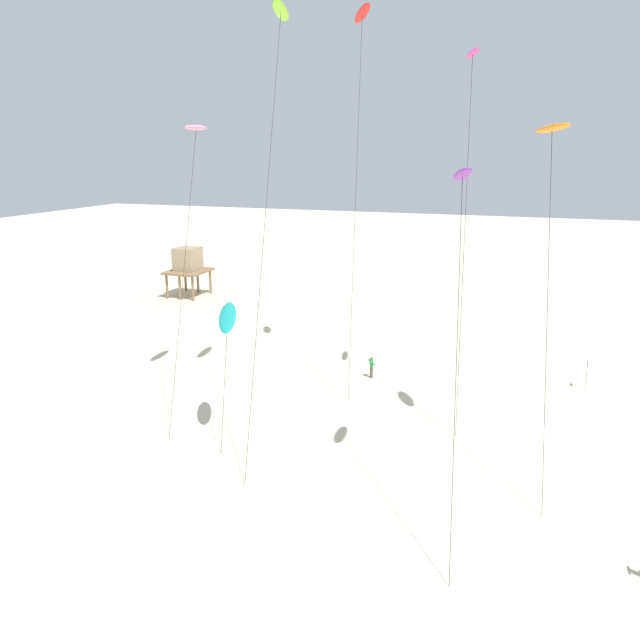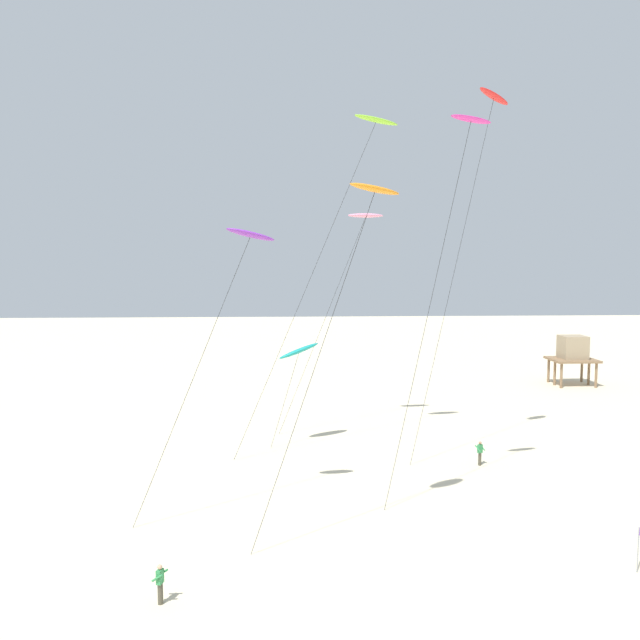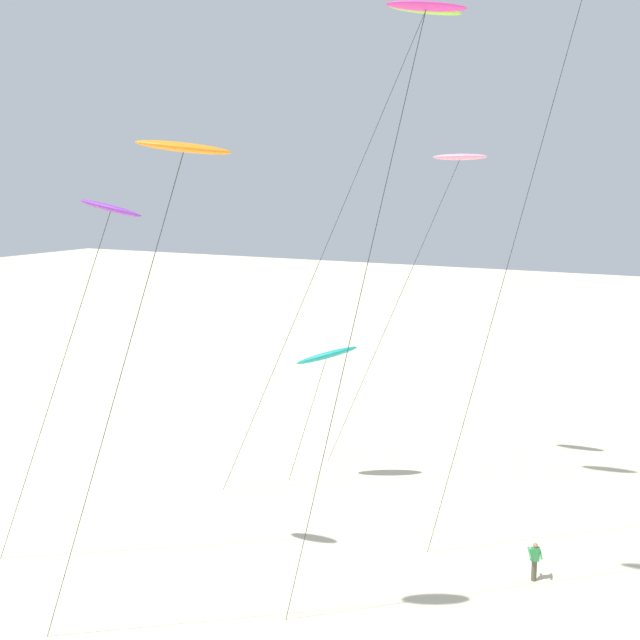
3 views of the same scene
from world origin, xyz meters
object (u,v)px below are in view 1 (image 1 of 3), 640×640
stilt_house (188,263)px  marker_flag (587,370)px  kite_lime (281,15)px  kite_teal (227,318)px  kite_flyer_middle (371,366)px  kite_magenta (472,62)px  kite_pink (196,130)px  kite_orange (552,131)px  kite_red (362,19)px  kite_purple (462,178)px

stilt_house → marker_flag: (-16.31, -41.59, -2.37)m
kite_lime → kite_teal: bearing=167.3°
kite_teal → kite_flyer_middle: 14.76m
kite_magenta → kite_pink: kite_magenta is taller
kite_orange → marker_flag: kite_orange is taller
kite_orange → marker_flag: (11.65, -3.73, -15.71)m
kite_lime → kite_red: kite_red is taller
kite_lime → kite_flyer_middle: bearing=-29.8°
kite_orange → kite_flyer_middle: 21.65m
kite_orange → stilt_house: kite_orange is taller
kite_magenta → kite_pink: size_ratio=1.23×
kite_magenta → kite_lime: (-3.76, 10.31, 2.46)m
kite_orange → kite_pink: bearing=84.0°
kite_lime → stilt_house: bearing=41.5°
kite_purple → kite_teal: 15.36m
marker_flag → kite_pink: bearing=111.1°
kite_flyer_middle → kite_magenta: bearing=-116.0°
kite_red → stilt_house: bearing=54.3°
kite_flyer_middle → kite_lime: bearing=150.2°
kite_orange → kite_teal: kite_orange is taller
marker_flag → kite_magenta: bearing=124.5°
kite_teal → marker_flag: bearing=-53.1°
kite_pink → marker_flag: bearing=-68.9°
kite_purple → kite_flyer_middle: kite_purple is taller
kite_magenta → kite_orange: 8.49m
kite_magenta → kite_teal: size_ratio=2.73×
kite_teal → marker_flag: 25.59m
kite_pink → kite_flyer_middle: bearing=-55.2°
kite_lime → kite_red: bearing=-18.8°
kite_orange → kite_teal: (-3.30, 16.21, -9.94)m
kite_magenta → kite_orange: (-5.86, -4.68, -3.98)m
kite_teal → kite_orange: bearing=-78.5°
kite_purple → kite_red: (15.81, 9.05, 9.43)m
kite_lime → kite_orange: 16.45m
kite_magenta → kite_orange: size_ratio=1.24×
kite_pink → kite_red: (7.52, -8.43, 7.11)m
kite_magenta → kite_flyer_middle: (3.11, 6.38, -20.29)m
kite_teal → kite_flyer_middle: size_ratio=4.81×
kite_red → stilt_house: 37.57m
kite_pink → kite_flyer_middle: kite_pink is taller
stilt_house → marker_flag: size_ratio=2.67×
kite_flyer_middle → stilt_house: 32.97m
kite_magenta → stilt_house: 43.45m
kite_purple → kite_magenta: bearing=6.3°
kite_lime → kite_flyer_middle: 24.09m
kite_teal → stilt_house: bearing=34.7°
kite_purple → marker_flag: bearing=-21.8°
kite_magenta → kite_flyer_middle: 21.49m
kite_pink → stilt_house: size_ratio=3.18×
kite_orange → kite_flyer_middle: size_ratio=10.57×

